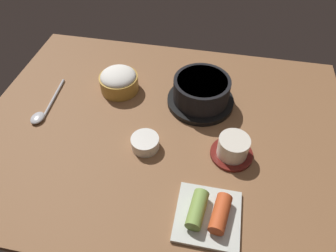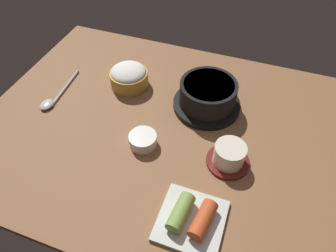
{
  "view_description": "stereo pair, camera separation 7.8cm",
  "coord_description": "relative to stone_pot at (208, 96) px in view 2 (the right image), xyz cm",
  "views": [
    {
      "loc": [
        12.17,
        -53.37,
        63.34
      ],
      "look_at": [
        2.0,
        -2.0,
        5.0
      ],
      "focal_mm": 32.33,
      "sensor_mm": 36.0,
      "label": 1
    },
    {
      "loc": [
        19.71,
        -51.28,
        63.34
      ],
      "look_at": [
        2.0,
        -2.0,
        5.0
      ],
      "focal_mm": 32.33,
      "sensor_mm": 36.0,
      "label": 2
    }
  ],
  "objects": [
    {
      "name": "dining_table",
      "position": [
        -8.91,
        -11.52,
        -5.12
      ],
      "size": [
        100.0,
        76.0,
        2.0
      ],
      "primitive_type": "cube",
      "color": "brown",
      "rests_on": "ground"
    },
    {
      "name": "stone_pot",
      "position": [
        0.0,
        0.0,
        0.0
      ],
      "size": [
        19.18,
        19.18,
        8.39
      ],
      "color": "black",
      "rests_on": "dining_table"
    },
    {
      "name": "rice_bowl",
      "position": [
        -24.79,
        1.18,
        -0.69
      ],
      "size": [
        11.52,
        11.52,
        6.88
      ],
      "color": "#B78C38",
      "rests_on": "dining_table"
    },
    {
      "name": "tea_cup_with_saucer",
      "position": [
        10.02,
        -17.35,
        -1.32
      ],
      "size": [
        10.63,
        10.63,
        5.95
      ],
      "color": "maroon",
      "rests_on": "dining_table"
    },
    {
      "name": "banchan_cup_center",
      "position": [
        -11.73,
        -19.04,
        -2.38
      ],
      "size": [
        7.14,
        7.14,
        3.23
      ],
      "color": "white",
      "rests_on": "dining_table"
    },
    {
      "name": "kimchi_plate",
      "position": [
        6.0,
        -35.03,
        -2.53
      ],
      "size": [
        13.76,
        13.76,
        4.38
      ],
      "color": "silver",
      "rests_on": "dining_table"
    },
    {
      "name": "spoon",
      "position": [
        -43.09,
        -12.68,
        -3.51
      ],
      "size": [
        3.6,
        19.35,
        1.35
      ],
      "color": "#B7B7BC",
      "rests_on": "dining_table"
    }
  ]
}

